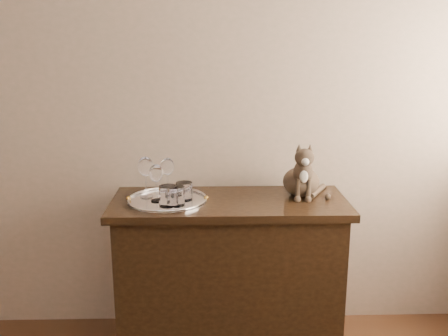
# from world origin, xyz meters

# --- Properties ---
(wall_back) EXTENTS (4.00, 0.10, 2.70)m
(wall_back) POSITION_xyz_m (0.00, 2.25, 1.35)
(wall_back) COLOR tan
(wall_back) RESTS_ON ground
(sideboard) EXTENTS (1.20, 0.50, 0.85)m
(sideboard) POSITION_xyz_m (0.60, 1.94, 0.42)
(sideboard) COLOR black
(sideboard) RESTS_ON ground
(tray) EXTENTS (0.40, 0.40, 0.01)m
(tray) POSITION_xyz_m (0.29, 1.92, 0.85)
(tray) COLOR white
(tray) RESTS_ON sideboard
(wine_glass_a) EXTENTS (0.08, 0.08, 0.21)m
(wine_glass_a) POSITION_xyz_m (0.18, 1.98, 0.96)
(wine_glass_a) COLOR silver
(wine_glass_a) RESTS_ON tray
(wine_glass_b) EXTENTS (0.07, 0.07, 0.19)m
(wine_glass_b) POSITION_xyz_m (0.28, 2.03, 0.95)
(wine_glass_b) COLOR white
(wine_glass_b) RESTS_ON tray
(wine_glass_d) EXTENTS (0.07, 0.07, 0.19)m
(wine_glass_d) POSITION_xyz_m (0.24, 1.91, 0.95)
(wine_glass_d) COLOR white
(wine_glass_d) RESTS_ON tray
(tumbler_a) EXTENTS (0.08, 0.08, 0.10)m
(tumbler_a) POSITION_xyz_m (0.34, 1.83, 0.91)
(tumbler_a) COLOR silver
(tumbler_a) RESTS_ON tray
(tumbler_b) EXTENTS (0.09, 0.09, 0.10)m
(tumbler_b) POSITION_xyz_m (0.30, 1.83, 0.91)
(tumbler_b) COLOR white
(tumbler_b) RESTS_ON tray
(tumbler_c) EXTENTS (0.08, 0.08, 0.09)m
(tumbler_c) POSITION_xyz_m (0.37, 1.92, 0.90)
(tumbler_c) COLOR silver
(tumbler_c) RESTS_ON tray
(cat) EXTENTS (0.31, 0.29, 0.29)m
(cat) POSITION_xyz_m (0.98, 2.01, 1.00)
(cat) COLOR brown
(cat) RESTS_ON sideboard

